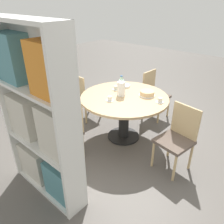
{
  "coord_description": "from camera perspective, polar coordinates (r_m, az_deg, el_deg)",
  "views": [
    {
      "loc": [
        -1.9,
        2.5,
        2.13
      ],
      "look_at": [
        0.0,
        0.3,
        0.6
      ],
      "focal_mm": 35.0,
      "sensor_mm": 36.0,
      "label": 1
    }
  ],
  "objects": [
    {
      "name": "cup_b",
      "position": [
        3.67,
        1.0,
        6.26
      ],
      "size": [
        0.12,
        0.12,
        0.07
      ],
      "color": "white",
      "rests_on": "dining_table"
    },
    {
      "name": "cup_c",
      "position": [
        3.26,
        -0.58,
        3.44
      ],
      "size": [
        0.12,
        0.12,
        0.07
      ],
      "color": "white",
      "rests_on": "dining_table"
    },
    {
      "name": "bookshelf",
      "position": [
        2.47,
        -18.13,
        -2.67
      ],
      "size": [
        1.1,
        0.28,
        1.98
      ],
      "rotation": [
        0.0,
        0.0,
        3.14
      ],
      "color": "silver",
      "rests_on": "ground_plane"
    },
    {
      "name": "chair_d",
      "position": [
        3.15,
        -11.73,
        -4.41
      ],
      "size": [
        0.54,
        0.54,
        0.9
      ],
      "rotation": [
        0.0,
        0.0,
        7.5
      ],
      "color": "tan",
      "rests_on": "ground_plane"
    },
    {
      "name": "coffee_pot",
      "position": [
        3.41,
        2.41,
        6.23
      ],
      "size": [
        0.13,
        0.13,
        0.26
      ],
      "color": "white",
      "rests_on": "dining_table"
    },
    {
      "name": "chair_a",
      "position": [
        3.05,
        16.69,
        -6.25
      ],
      "size": [
        0.48,
        0.48,
        0.9
      ],
      "rotation": [
        0.0,
        0.0,
        2.97
      ],
      "color": "tan",
      "rests_on": "ground_plane"
    },
    {
      "name": "chair_b",
      "position": [
        4.31,
        10.92,
        4.81
      ],
      "size": [
        0.43,
        0.43,
        0.9
      ],
      "rotation": [
        0.0,
        0.0,
        4.68
      ],
      "color": "tan",
      "rests_on": "ground_plane"
    },
    {
      "name": "cup_a",
      "position": [
        3.29,
        12.43,
        2.96
      ],
      "size": [
        0.12,
        0.12,
        0.07
      ],
      "color": "white",
      "rests_on": "dining_table"
    },
    {
      "name": "cake_main",
      "position": [
        3.48,
        9.16,
        4.85
      ],
      "size": [
        0.26,
        0.26,
        0.08
      ],
      "color": "white",
      "rests_on": "dining_table"
    },
    {
      "name": "chair_c",
      "position": [
        4.18,
        -7.28,
        4.33
      ],
      "size": [
        0.46,
        0.46,
        0.9
      ],
      "rotation": [
        0.0,
        0.0,
        6.18
      ],
      "color": "tan",
      "rests_on": "ground_plane"
    },
    {
      "name": "ground_plane",
      "position": [
        3.79,
        2.98,
        -6.42
      ],
      "size": [
        14.0,
        14.0,
        0.0
      ],
      "primitive_type": "plane",
      "color": "#56514C"
    },
    {
      "name": "dining_table",
      "position": [
        3.49,
        3.22,
        1.78
      ],
      "size": [
        1.38,
        1.38,
        0.76
      ],
      "color": "black",
      "rests_on": "ground_plane"
    },
    {
      "name": "plate_stack",
      "position": [
        3.81,
        3.33,
        6.87
      ],
      "size": [
        0.19,
        0.19,
        0.03
      ],
      "color": "white",
      "rests_on": "dining_table"
    },
    {
      "name": "water_bottle",
      "position": [
        3.56,
        2.45,
        6.98
      ],
      "size": [
        0.08,
        0.08,
        0.27
      ],
      "color": "#99C6A3",
      "rests_on": "dining_table"
    }
  ]
}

